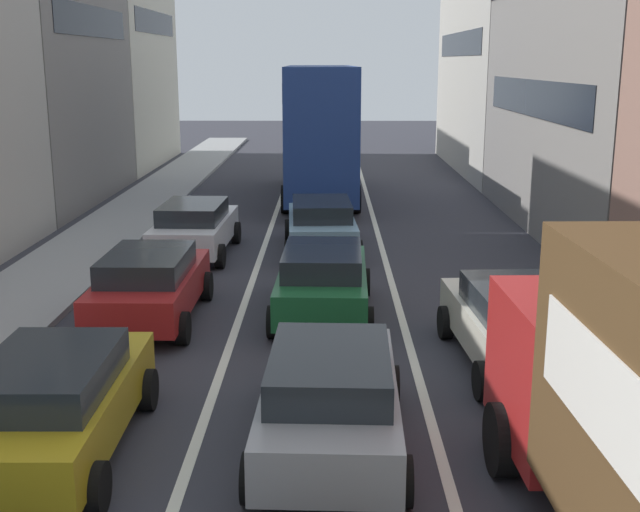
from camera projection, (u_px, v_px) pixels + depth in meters
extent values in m
cube|color=#969696|center=(96.00, 242.00, 23.58)|extent=(2.60, 64.00, 0.14)
cube|color=silver|center=(265.00, 244.00, 23.55)|extent=(0.16, 60.00, 0.01)
cube|color=silver|center=(381.00, 244.00, 23.51)|extent=(0.16, 60.00, 0.01)
cube|color=black|center=(93.00, 21.00, 29.33)|extent=(0.02, 8.80, 1.10)
cube|color=beige|center=(86.00, 36.00, 40.10)|extent=(7.00, 10.90, 12.90)
cube|color=black|center=(156.00, 23.00, 39.91)|extent=(0.02, 8.80, 1.10)
cube|color=#B2ADA3|center=(532.00, 56.00, 38.32)|extent=(7.00, 14.57, 10.96)
cube|color=black|center=(459.00, 44.00, 38.23)|extent=(0.02, 11.73, 1.10)
cube|color=black|center=(533.00, 98.00, 24.42)|extent=(0.02, 11.73, 1.10)
cube|color=#A51E1E|center=(602.00, 372.00, 10.08)|extent=(2.47, 2.47, 1.90)
cube|color=black|center=(573.00, 314.00, 11.16)|extent=(2.02, 0.09, 0.70)
cube|color=white|center=(634.00, 433.00, 6.16)|extent=(0.16, 4.48, 0.90)
cylinder|color=black|center=(502.00, 440.00, 10.36)|extent=(0.33, 0.97, 0.96)
cube|color=gray|center=(330.00, 403.00, 11.01)|extent=(1.92, 4.35, 0.70)
cube|color=#1E2328|center=(330.00, 370.00, 10.69)|extent=(1.65, 2.45, 0.52)
cylinder|color=black|center=(274.00, 384.00, 12.55)|extent=(0.24, 0.65, 0.64)
cylinder|color=black|center=(392.00, 386.00, 12.48)|extent=(0.24, 0.65, 0.64)
cylinder|color=black|center=(251.00, 478.00, 9.71)|extent=(0.24, 0.65, 0.64)
cylinder|color=black|center=(403.00, 481.00, 9.64)|extent=(0.24, 0.65, 0.64)
cube|color=#B29319|center=(56.00, 409.00, 10.83)|extent=(1.85, 4.32, 0.70)
cube|color=#1E2328|center=(48.00, 376.00, 10.50)|extent=(1.61, 2.42, 0.52)
cylinder|color=black|center=(28.00, 390.00, 12.33)|extent=(0.23, 0.64, 0.64)
cylinder|color=black|center=(148.00, 390.00, 12.33)|extent=(0.23, 0.64, 0.64)
cylinder|color=black|center=(96.00, 488.00, 9.49)|extent=(0.23, 0.64, 0.64)
cube|color=#19592D|center=(323.00, 284.00, 16.85)|extent=(1.90, 4.34, 0.70)
cube|color=#1E2328|center=(323.00, 261.00, 16.52)|extent=(1.64, 2.45, 0.52)
cylinder|color=black|center=(285.00, 281.00, 18.38)|extent=(0.24, 0.65, 0.64)
cylinder|color=black|center=(365.00, 282.00, 18.32)|extent=(0.24, 0.65, 0.64)
cylinder|color=black|center=(273.00, 322.00, 15.54)|extent=(0.24, 0.65, 0.64)
cylinder|color=black|center=(368.00, 323.00, 15.48)|extent=(0.24, 0.65, 0.64)
cube|color=#A51E1E|center=(151.00, 289.00, 16.51)|extent=(1.82, 4.31, 0.70)
cube|color=#1E2328|center=(147.00, 265.00, 16.19)|extent=(1.60, 2.42, 0.52)
cylinder|color=black|center=(125.00, 286.00, 18.03)|extent=(0.22, 0.64, 0.64)
cylinder|color=black|center=(207.00, 286.00, 18.00)|extent=(0.22, 0.64, 0.64)
cylinder|color=black|center=(86.00, 328.00, 15.19)|extent=(0.22, 0.64, 0.64)
cylinder|color=black|center=(183.00, 328.00, 15.16)|extent=(0.22, 0.64, 0.64)
cube|color=#759EB7|center=(321.00, 228.00, 22.51)|extent=(2.01, 4.38, 0.70)
cube|color=#1E2328|center=(321.00, 210.00, 22.19)|extent=(1.70, 2.48, 0.52)
cylinder|color=black|center=(289.00, 230.00, 23.98)|extent=(0.25, 0.65, 0.64)
cylinder|color=black|center=(350.00, 229.00, 24.05)|extent=(0.25, 0.65, 0.64)
cylinder|color=black|center=(289.00, 253.00, 21.14)|extent=(0.25, 0.65, 0.64)
cylinder|color=black|center=(358.00, 252.00, 21.21)|extent=(0.25, 0.65, 0.64)
cube|color=silver|center=(195.00, 231.00, 22.14)|extent=(1.93, 4.35, 0.70)
cube|color=#1E2328|center=(193.00, 212.00, 21.81)|extent=(1.65, 2.45, 0.52)
cylinder|color=black|center=(174.00, 232.00, 23.67)|extent=(0.24, 0.65, 0.64)
cylinder|color=black|center=(236.00, 233.00, 23.60)|extent=(0.24, 0.65, 0.64)
cylinder|color=black|center=(150.00, 255.00, 20.84)|extent=(0.24, 0.65, 0.64)
cylinder|color=black|center=(220.00, 256.00, 20.76)|extent=(0.24, 0.65, 0.64)
cube|color=beige|center=(515.00, 329.00, 14.06)|extent=(2.06, 4.40, 0.70)
cube|color=#1E2328|center=(520.00, 302.00, 13.73)|extent=(1.73, 2.50, 0.52)
cylinder|color=black|center=(445.00, 322.00, 15.51)|extent=(0.26, 0.65, 0.64)
cylinder|color=black|center=(539.00, 321.00, 15.60)|extent=(0.26, 0.65, 0.64)
cylinder|color=black|center=(483.00, 381.00, 12.68)|extent=(0.26, 0.65, 0.64)
cylinder|color=black|center=(597.00, 378.00, 12.77)|extent=(0.26, 0.65, 0.64)
cube|color=navy|center=(320.00, 155.00, 31.01)|extent=(2.72, 10.55, 2.40)
cube|color=black|center=(320.00, 146.00, 30.92)|extent=(2.74, 9.92, 0.70)
cube|color=navy|center=(320.00, 95.00, 30.47)|extent=(2.72, 10.55, 2.16)
cube|color=black|center=(320.00, 89.00, 30.41)|extent=(2.74, 9.92, 0.64)
cylinder|color=black|center=(290.00, 173.00, 34.95)|extent=(0.32, 1.01, 1.00)
cylinder|color=black|center=(348.00, 173.00, 34.98)|extent=(0.32, 1.01, 1.00)
cylinder|color=black|center=(285.00, 199.00, 28.22)|extent=(0.32, 1.01, 1.00)
cylinder|color=black|center=(356.00, 199.00, 28.24)|extent=(0.32, 1.01, 1.00)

